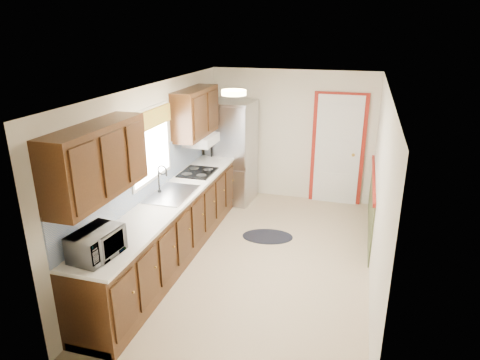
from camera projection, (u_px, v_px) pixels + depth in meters
The scene contains 8 objects.
room_shell at pixel (260, 180), 5.64m from camera, with size 3.20×5.20×2.52m.
kitchen_run at pixel (167, 205), 5.83m from camera, with size 0.63×4.00×2.20m.
back_wall_trim at pixel (345, 161), 7.49m from camera, with size 1.12×2.30×2.08m.
ceiling_fixture at pixel (234, 93), 5.14m from camera, with size 0.30×0.30×0.06m, color #FFD88C.
microwave at pixel (96, 241), 4.22m from camera, with size 0.52×0.29×0.35m, color white.
refrigerator at pixel (232, 152), 7.85m from camera, with size 0.82×0.80×1.87m.
rug at pixel (268, 236), 6.70m from camera, with size 0.79×0.51×0.01m, color black.
cooktop at pixel (198, 172), 6.71m from camera, with size 0.50×0.60×0.02m, color black.
Camera 1 is at (1.20, -5.17, 3.11)m, focal length 32.00 mm.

